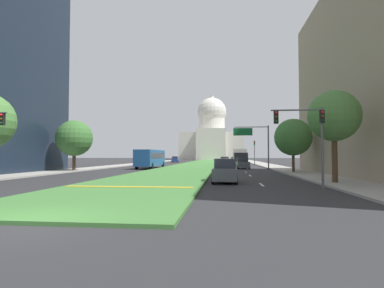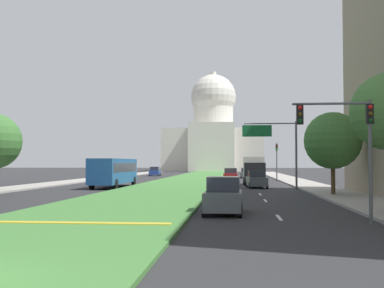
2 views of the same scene
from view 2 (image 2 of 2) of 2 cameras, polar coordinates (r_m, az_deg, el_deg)
ground_plane at (r=77.98m, az=0.33°, el=-4.12°), size 302.92×302.92×0.00m
grass_median at (r=71.12m, az=-0.13°, el=-4.24°), size 8.95×123.92×0.14m
median_curb_nose at (r=19.85m, az=-14.26°, el=-9.13°), size 8.05×0.50×0.04m
lane_dashes_right at (r=54.92m, az=7.29°, el=-4.89°), size 0.16×73.05×0.01m
sidewalk_left at (r=67.35m, az=-13.24°, el=-4.29°), size 4.00×123.92×0.15m
sidewalk_right at (r=64.46m, az=12.41°, el=-4.39°), size 4.00×123.92×0.15m
capitol_building at (r=146.16m, az=2.56°, el=1.02°), size 29.50×25.19×30.59m
traffic_light_near_right at (r=21.01m, az=18.32°, el=1.24°), size 3.34×0.35×5.20m
traffic_light_far_right at (r=64.94m, az=10.11°, el=-1.54°), size 0.28×0.35×5.20m
overhead_guide_sign at (r=46.12m, az=10.04°, el=0.37°), size 5.20×0.20×6.50m
street_tree_right_mid at (r=38.29m, az=16.48°, el=0.39°), size 4.41×4.41×6.47m
sedan_lead_stopped at (r=24.08m, az=3.79°, el=-6.30°), size 1.94×4.15×1.85m
sedan_midblock at (r=48.98m, az=7.72°, el=-4.24°), size 2.12×4.66×1.78m
sedan_distant at (r=66.03m, az=4.65°, el=-3.73°), size 2.01×4.14×1.80m
sedan_far_horizon at (r=79.35m, az=6.54°, el=-3.50°), size 2.15×4.36×1.66m
sedan_very_far at (r=91.55m, az=-4.46°, el=-3.31°), size 2.07×4.37×1.78m
box_truck_delivery at (r=55.34m, az=7.41°, el=-3.13°), size 2.40×6.40×3.20m
city_bus at (r=49.99m, az=-9.32°, el=-3.11°), size 2.62×11.00×2.95m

